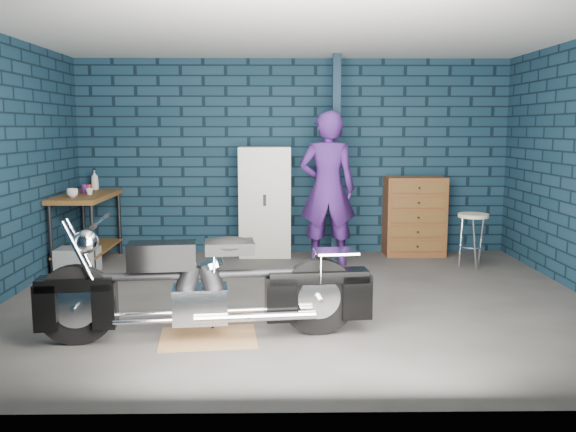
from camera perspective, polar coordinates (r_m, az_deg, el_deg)
name	(u,v)px	position (r m, az deg, el deg)	size (l,w,h in m)	color
ground	(299,300)	(6.32, 0.99, -7.86)	(6.00, 6.00, 0.00)	#4D4A48
room_walls	(297,114)	(6.63, 0.88, 9.54)	(6.02, 5.01, 2.71)	#112838
support_post	(336,159)	(8.06, 4.49, 5.36)	(0.10, 0.10, 2.70)	#102132
workbench	(88,229)	(8.30, -18.23, -1.16)	(0.60, 1.40, 0.91)	brown
drip_mat	(208,338)	(5.27, -7.48, -11.22)	(0.80, 0.60, 0.01)	olive
motorcycle	(207,278)	(5.12, -7.59, -5.79)	(2.35, 0.64, 1.04)	black
person	(327,189)	(7.78, 3.71, 2.54)	(0.72, 0.47, 1.97)	#401C6A
storage_bin	(78,260)	(7.89, -19.07, -3.93)	(0.49, 0.35, 0.30)	gray
locker	(265,202)	(8.36, -2.16, 1.34)	(0.70, 0.50, 1.50)	beige
tool_chest	(415,216)	(8.59, 11.76, -0.02)	(0.81, 0.45, 1.09)	brown
shop_stool	(472,241)	(8.01, 16.86, -2.24)	(0.38, 0.38, 0.69)	beige
cup_a	(72,193)	(7.93, -19.53, 2.06)	(0.14, 0.14, 0.11)	beige
cup_b	(89,191)	(8.14, -18.09, 2.20)	(0.09, 0.09, 0.09)	beige
mug_purple	(85,189)	(8.35, -18.50, 2.42)	(0.08, 0.08, 0.12)	#56175F
mug_red	(89,189)	(8.37, -18.13, 2.44)	(0.08, 0.08, 0.11)	#A01D15
bottle	(95,180)	(8.79, -17.64, 3.24)	(0.10, 0.10, 0.27)	gray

